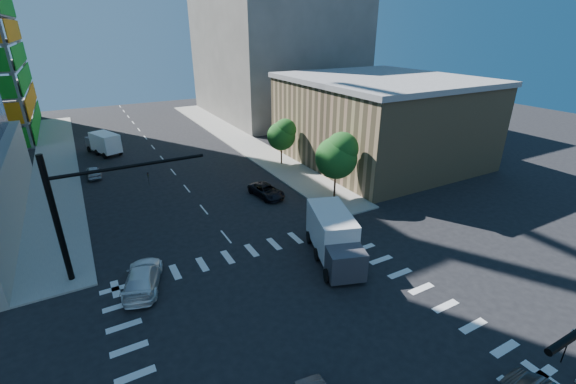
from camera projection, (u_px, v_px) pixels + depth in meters
ground at (299, 326)px, 22.65m from camera, size 160.00×160.00×0.00m
road_markings at (299, 326)px, 22.65m from camera, size 20.00×20.00×0.01m
sidewalk_ne at (238, 139)px, 60.32m from camera, size 5.00×60.00×0.15m
sidewalk_nw at (56, 164)px, 49.15m from camera, size 5.00×60.00×0.15m
commercial_building at (379, 119)px, 49.39m from camera, size 20.50×22.50×10.60m
bg_building_ne at (275, 40)px, 73.34m from camera, size 24.00×30.00×28.00m
signal_mast_nw at (80, 204)px, 25.25m from camera, size 10.20×0.40×9.00m
tree_south at (338, 155)px, 37.61m from camera, size 4.16×4.16×6.82m
tree_north at (283, 134)px, 47.65m from camera, size 3.54×3.52×5.78m
no_parking_sign at (568, 342)px, 19.66m from camera, size 0.30×0.06×2.20m
car_nb_far at (266, 191)px, 39.72m from camera, size 2.73×4.84×1.28m
car_sb_near at (143, 277)px, 25.76m from camera, size 3.68×5.71×1.54m
car_sb_mid at (94, 172)px, 44.87m from camera, size 1.54×3.78×1.29m
box_truck_near at (335, 242)px, 28.46m from camera, size 4.84×7.23×3.50m
box_truck_far at (103, 144)px, 53.06m from camera, size 4.25×6.16×2.98m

